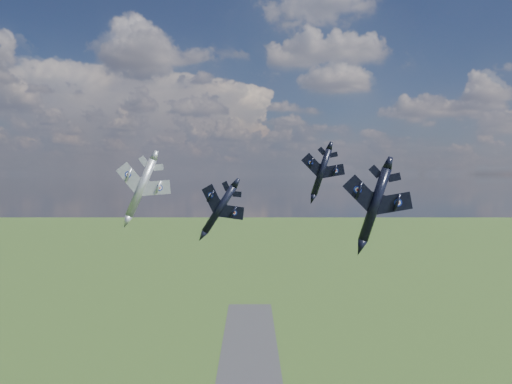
{
  "coord_description": "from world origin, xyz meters",
  "views": [
    {
      "loc": [
        0.89,
        -77.95,
        86.29
      ],
      "look_at": [
        1.74,
        10.78,
        83.17
      ],
      "focal_mm": 35.0,
      "sensor_mm": 36.0,
      "label": 1
    }
  ],
  "objects_px": {
    "jet_lead_navy": "(219,209)",
    "jet_high_navy": "(321,172)",
    "jet_left_silver": "(141,188)",
    "jet_right_navy": "(375,205)"
  },
  "relations": [
    {
      "from": "jet_lead_navy",
      "to": "jet_high_navy",
      "type": "height_order",
      "value": "jet_high_navy"
    },
    {
      "from": "jet_lead_navy",
      "to": "jet_right_navy",
      "type": "height_order",
      "value": "jet_right_navy"
    },
    {
      "from": "jet_right_navy",
      "to": "jet_left_silver",
      "type": "relative_size",
      "value": 0.83
    },
    {
      "from": "jet_lead_navy",
      "to": "jet_right_navy",
      "type": "bearing_deg",
      "value": -43.17
    },
    {
      "from": "jet_left_silver",
      "to": "jet_right_navy",
      "type": "bearing_deg",
      "value": -45.33
    },
    {
      "from": "jet_lead_navy",
      "to": "jet_left_silver",
      "type": "height_order",
      "value": "jet_left_silver"
    },
    {
      "from": "jet_lead_navy",
      "to": "jet_high_navy",
      "type": "relative_size",
      "value": 1.1
    },
    {
      "from": "jet_right_navy",
      "to": "jet_left_silver",
      "type": "height_order",
      "value": "jet_left_silver"
    },
    {
      "from": "jet_lead_navy",
      "to": "jet_left_silver",
      "type": "bearing_deg",
      "value": -128.57
    },
    {
      "from": "jet_left_silver",
      "to": "jet_lead_navy",
      "type": "bearing_deg",
      "value": 28.67
    }
  ]
}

